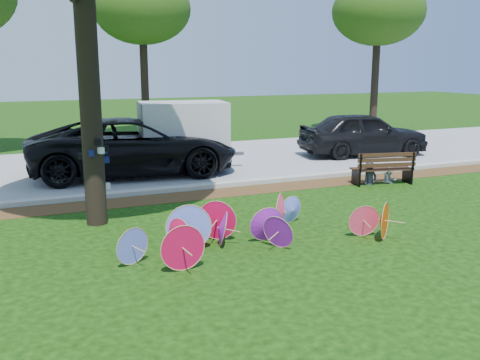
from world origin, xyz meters
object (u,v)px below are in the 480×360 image
object	(u,v)px
park_bench	(382,168)
person_left	(371,161)
cargo_trailer	(183,132)
person_right	(391,165)
parasol_pile	(241,226)
black_van	(134,147)
dark_pickup	(363,134)

from	to	relation	value
park_bench	person_left	distance (m)	0.40
cargo_trailer	person_right	bearing A→B (deg)	-32.36
parasol_pile	black_van	bearing A→B (deg)	93.88
park_bench	person_right	world-z (taller)	person_right
black_van	person_left	world-z (taller)	black_van
person_left	parasol_pile	bearing A→B (deg)	-158.30
dark_pickup	cargo_trailer	world-z (taller)	cargo_trailer
dark_pickup	park_bench	bearing A→B (deg)	158.70
person_left	park_bench	bearing A→B (deg)	-18.44
parasol_pile	park_bench	distance (m)	6.65
person_left	black_van	bearing A→B (deg)	136.07
park_bench	person_right	size ratio (longest dim) A/B	1.77
cargo_trailer	person_right	size ratio (longest dim) A/B	2.70
dark_pickup	cargo_trailer	xyz separation A→B (m)	(-7.00, -0.13, 0.43)
black_van	person_right	xyz separation A→B (m)	(6.60, -3.92, -0.38)
black_van	parasol_pile	bearing A→B (deg)	-171.18
cargo_trailer	park_bench	size ratio (longest dim) A/B	1.52
black_van	park_bench	distance (m)	7.41
parasol_pile	person_right	world-z (taller)	person_right
person_left	person_right	xyz separation A→B (m)	(0.70, 0.00, -0.16)
black_van	person_left	xyz separation A→B (m)	(5.90, -3.92, -0.22)
cargo_trailer	person_right	distance (m)	6.48
dark_pickup	person_left	xyz separation A→B (m)	(-2.74, -4.24, -0.15)
dark_pickup	park_bench	size ratio (longest dim) A/B	2.69
person_right	dark_pickup	bearing A→B (deg)	55.59
cargo_trailer	person_right	world-z (taller)	cargo_trailer
cargo_trailer	parasol_pile	bearing A→B (deg)	-91.41
cargo_trailer	park_bench	bearing A→B (deg)	-34.77
dark_pickup	person_right	xyz separation A→B (m)	(-2.04, -4.24, -0.31)
parasol_pile	person_left	distance (m)	6.38
parasol_pile	park_bench	world-z (taller)	park_bench
cargo_trailer	park_bench	world-z (taller)	cargo_trailer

